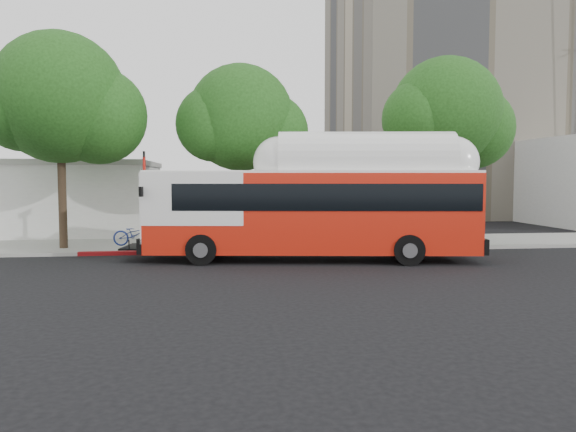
% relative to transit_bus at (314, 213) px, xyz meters
% --- Properties ---
extents(ground, '(120.00, 120.00, 0.00)m').
position_rel_transit_bus_xyz_m(ground, '(-1.69, -1.34, -1.92)').
color(ground, black).
rests_on(ground, ground).
extents(sidewalk, '(60.00, 5.00, 0.15)m').
position_rel_transit_bus_xyz_m(sidewalk, '(-1.69, 5.16, -1.85)').
color(sidewalk, gray).
rests_on(sidewalk, ground).
extents(curb_strip, '(60.00, 0.30, 0.15)m').
position_rel_transit_bus_xyz_m(curb_strip, '(-1.69, 2.56, -1.85)').
color(curb_strip, gray).
rests_on(curb_strip, ground).
extents(red_curb_segment, '(10.00, 0.32, 0.16)m').
position_rel_transit_bus_xyz_m(red_curb_segment, '(-4.69, 2.56, -1.84)').
color(red_curb_segment, maroon).
rests_on(red_curb_segment, ground).
extents(street_tree_left, '(6.67, 5.80, 9.74)m').
position_rel_transit_bus_xyz_m(street_tree_left, '(-10.22, 4.22, 4.68)').
color(street_tree_left, '#2D2116').
rests_on(street_tree_left, ground).
extents(street_tree_mid, '(5.75, 5.00, 8.62)m').
position_rel_transit_bus_xyz_m(street_tree_mid, '(-2.28, 4.72, 3.98)').
color(street_tree_mid, '#2D2116').
rests_on(street_tree_mid, ground).
extents(street_tree_right, '(6.21, 5.40, 9.18)m').
position_rel_transit_bus_xyz_m(street_tree_right, '(7.75, 4.52, 4.33)').
color(street_tree_right, '#2D2116').
rests_on(street_tree_right, ground).
extents(apartment_tower, '(18.00, 18.00, 37.00)m').
position_rel_transit_bus_xyz_m(apartment_tower, '(16.31, 26.66, 15.70)').
color(apartment_tower, tan).
rests_on(apartment_tower, ground).
extents(low_commercial_bldg, '(16.20, 10.20, 4.25)m').
position_rel_transit_bus_xyz_m(low_commercial_bldg, '(-15.69, 12.66, 0.23)').
color(low_commercial_bldg, silver).
rests_on(low_commercial_bldg, ground).
extents(transit_bus, '(14.11, 4.60, 4.11)m').
position_rel_transit_bus_xyz_m(transit_bus, '(0.00, 0.00, 0.00)').
color(transit_bus, red).
rests_on(transit_bus, ground).
extents(signal_pole, '(0.13, 0.42, 4.45)m').
position_rel_transit_bus_xyz_m(signal_pole, '(-6.94, 2.95, 0.36)').
color(signal_pole, red).
rests_on(signal_pole, ground).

